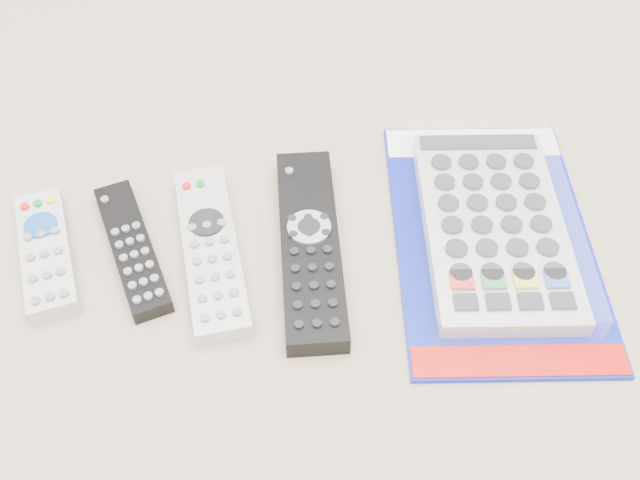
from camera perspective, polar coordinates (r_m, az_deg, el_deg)
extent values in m
plane|color=gray|center=(0.74, -2.89, 0.37)|extent=(5.00, 5.00, 0.00)
cube|color=#A7A7AA|center=(0.76, -21.02, -0.97)|extent=(0.07, 0.16, 0.02)
cylinder|color=#1648A8|center=(0.77, -21.46, 1.12)|extent=(0.04, 0.04, 0.00)
cube|color=black|center=(0.74, -14.81, -0.58)|extent=(0.07, 0.18, 0.02)
cube|color=#B7B7BB|center=(0.72, -8.72, -0.70)|extent=(0.06, 0.21, 0.02)
cylinder|color=black|center=(0.73, -9.07, 1.42)|extent=(0.04, 0.04, 0.00)
cube|color=black|center=(0.71, -0.81, -0.38)|extent=(0.09, 0.25, 0.02)
cylinder|color=silver|center=(0.71, -0.89, 1.04)|extent=(0.05, 0.05, 0.00)
cube|color=#0D1C98|center=(0.75, 13.57, 0.16)|extent=(0.25, 0.36, 0.01)
cube|color=white|center=(0.84, 12.06, 7.61)|extent=(0.20, 0.08, 0.00)
cube|color=#A9120C|center=(0.67, 15.70, -9.28)|extent=(0.20, 0.07, 0.00)
cube|color=#B7B7BB|center=(0.75, 13.68, 1.08)|extent=(0.18, 0.27, 0.02)
cube|color=white|center=(0.74, 13.81, 1.53)|extent=(0.20, 0.29, 0.04)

